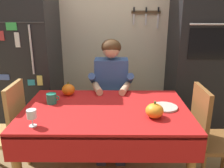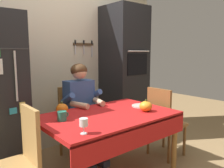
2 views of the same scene
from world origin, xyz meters
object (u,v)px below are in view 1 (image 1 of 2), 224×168
at_px(pumpkin_large, 154,111).
at_px(serving_tray, 165,107).
at_px(chair_behind_person, 111,100).
at_px(seated_person, 111,87).
at_px(chair_left_side, 7,128).
at_px(dining_table, 106,118).
at_px(pumpkin_medium, 68,90).
at_px(chair_right_side, 209,134).
at_px(wall_oven, 197,53).
at_px(refrigerator, 28,66).
at_px(coffee_mug, 52,99).
at_px(wine_glass, 32,115).

height_order(pumpkin_large, serving_tray, pumpkin_large).
height_order(chair_behind_person, serving_tray, chair_behind_person).
xyz_separation_m(seated_person, chair_left_side, (-0.94, -0.52, -0.23)).
xyz_separation_m(dining_table, pumpkin_medium, (-0.37, 0.33, 0.14)).
relative_size(chair_behind_person, chair_right_side, 1.00).
height_order(seated_person, pumpkin_large, seated_person).
height_order(dining_table, pumpkin_large, pumpkin_large).
bearing_deg(wall_oven, dining_table, -138.69).
bearing_deg(chair_right_side, refrigerator, 154.31).
bearing_deg(chair_behind_person, chair_right_side, -42.91).
distance_m(wall_oven, seated_person, 1.10).
bearing_deg(pumpkin_medium, chair_right_side, -14.87).
distance_m(refrigerator, wall_oven, 2.01).
relative_size(chair_behind_person, chair_left_side, 1.00).
xyz_separation_m(refrigerator, chair_left_side, (0.05, -0.80, -0.39)).
distance_m(pumpkin_large, serving_tray, 0.22).
bearing_deg(coffee_mug, seated_person, 42.77).
xyz_separation_m(wall_oven, coffee_mug, (-1.53, -0.80, -0.26)).
height_order(chair_right_side, pumpkin_large, chair_right_side).
bearing_deg(dining_table, pumpkin_medium, 138.47).
height_order(chair_behind_person, seated_person, seated_person).
xyz_separation_m(coffee_mug, serving_tray, (0.99, -0.09, -0.04)).
bearing_deg(wall_oven, wine_glass, -141.76).
xyz_separation_m(refrigerator, chair_behind_person, (0.99, -0.09, -0.39)).
distance_m(chair_behind_person, chair_right_side, 1.17).
bearing_deg(refrigerator, chair_behind_person, -5.22).
bearing_deg(serving_tray, chair_right_side, -4.50).
height_order(chair_behind_person, coffee_mug, chair_behind_person).
bearing_deg(chair_left_side, wall_oven, 23.28).
height_order(chair_left_side, pumpkin_large, chair_left_side).
bearing_deg(seated_person, serving_tray, -51.45).
distance_m(dining_table, seated_person, 0.61).
bearing_deg(serving_tray, refrigerator, 149.39).
height_order(coffee_mug, wine_glass, wine_glass).
bearing_deg(chair_behind_person, coffee_mug, -127.88).
distance_m(refrigerator, seated_person, 1.04).
bearing_deg(wine_glass, coffee_mug, 85.96).
xyz_separation_m(chair_right_side, coffee_mug, (-1.38, 0.13, 0.27)).
distance_m(wall_oven, wine_glass, 2.00).
bearing_deg(pumpkin_medium, wall_oven, 22.55).
bearing_deg(wine_glass, pumpkin_medium, 77.70).
distance_m(chair_behind_person, coffee_mug, 0.90).
bearing_deg(serving_tray, seated_person, 128.55).
height_order(wall_oven, dining_table, wall_oven).
distance_m(refrigerator, pumpkin_medium, 0.80).
relative_size(seated_person, chair_left_side, 1.34).
height_order(seated_person, wine_glass, seated_person).
bearing_deg(wall_oven, seated_person, -162.47).
xyz_separation_m(pumpkin_medium, serving_tray, (0.88, -0.31, -0.05)).
relative_size(wall_oven, seated_person, 1.69).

